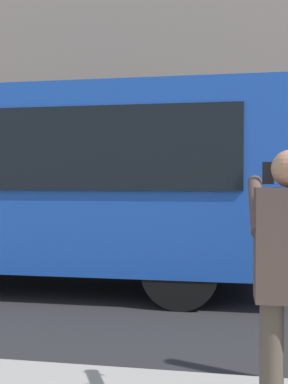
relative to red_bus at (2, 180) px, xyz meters
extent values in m
plane|color=#232326|center=(-2.56, -0.02, -1.68)|extent=(60.00, 60.00, 0.00)
cube|color=gray|center=(-2.56, -6.82, 4.32)|extent=(28.00, 0.80, 12.00)
cube|color=#1947AD|center=(-0.02, -0.01, 0.02)|extent=(9.00, 2.50, 2.60)
cylinder|color=black|center=(-3.02, -1.11, -1.18)|extent=(1.00, 0.28, 1.00)
cylinder|color=black|center=(-3.02, 1.09, -1.18)|extent=(1.00, 0.28, 1.00)
cylinder|color=#4C4238|center=(-3.87, 4.39, -1.12)|extent=(0.14, 0.14, 0.82)
cylinder|color=#473833|center=(-3.79, 4.23, -0.16)|extent=(0.09, 0.48, 0.37)
cube|color=black|center=(-3.87, 4.09, 0.04)|extent=(0.07, 0.01, 0.14)
camera|label=1|loc=(-3.60, 7.22, -0.02)|focal=44.34mm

